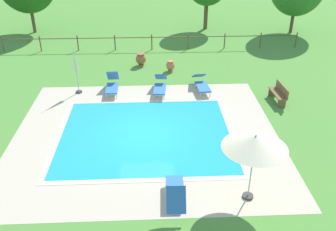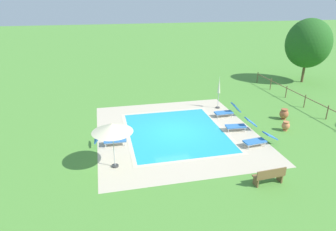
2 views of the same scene
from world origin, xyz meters
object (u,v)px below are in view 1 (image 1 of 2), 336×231
object	(u,v)px
patio_umbrella_open_foreground	(255,142)
patio_umbrella_closed_row_west	(75,64)
sun_lounger_north_far	(202,84)
terracotta_urn_by_tree	(141,59)
terracotta_urn_near_fence	(170,66)
sun_lounger_north_end	(160,86)
wooden_bench_lawn_side	(279,93)
sun_lounger_north_mid	(175,192)
sun_lounger_north_near_steps	(112,85)

from	to	relation	value
patio_umbrella_open_foreground	patio_umbrella_closed_row_west	world-z (taller)	patio_umbrella_closed_row_west
sun_lounger_north_far	terracotta_urn_by_tree	size ratio (longest dim) A/B	2.75
patio_umbrella_open_foreground	terracotta_urn_near_fence	world-z (taller)	patio_umbrella_open_foreground
sun_lounger_north_end	terracotta_urn_near_fence	world-z (taller)	sun_lounger_north_end
wooden_bench_lawn_side	sun_lounger_north_far	bearing A→B (deg)	157.68
sun_lounger_north_end	terracotta_urn_by_tree	bearing A→B (deg)	105.39
sun_lounger_north_mid	wooden_bench_lawn_side	world-z (taller)	sun_lounger_north_mid
terracotta_urn_by_tree	patio_umbrella_closed_row_west	bearing A→B (deg)	-130.57
sun_lounger_north_far	sun_lounger_north_end	world-z (taller)	sun_lounger_north_end
sun_lounger_north_mid	patio_umbrella_open_foreground	bearing A→B (deg)	2.52
sun_lounger_north_mid	sun_lounger_north_end	bearing A→B (deg)	91.75
sun_lounger_north_end	terracotta_urn_near_fence	xyz separation A→B (m)	(0.69, 2.87, -0.03)
sun_lounger_north_far	patio_umbrella_open_foreground	xyz separation A→B (m)	(0.49, -8.37, 1.81)
patio_umbrella_open_foreground	wooden_bench_lawn_side	distance (m)	7.75
sun_lounger_north_mid	terracotta_urn_by_tree	size ratio (longest dim) A/B	2.42
sun_lounger_north_end	patio_umbrella_open_foreground	world-z (taller)	patio_umbrella_open_foreground
sun_lounger_north_end	sun_lounger_north_near_steps	bearing A→B (deg)	175.94
patio_umbrella_open_foreground	patio_umbrella_closed_row_west	distance (m)	10.85
sun_lounger_north_end	wooden_bench_lawn_side	size ratio (longest dim) A/B	1.34
sun_lounger_north_near_steps	sun_lounger_north_far	distance (m)	4.67
patio_umbrella_open_foreground	wooden_bench_lawn_side	xyz separation A→B (m)	(3.15, 6.87, -1.70)
sun_lounger_north_near_steps	sun_lounger_north_far	world-z (taller)	sun_lounger_north_near_steps
sun_lounger_north_far	sun_lounger_north_near_steps	bearing A→B (deg)	179.88
patio_umbrella_closed_row_west	sun_lounger_north_near_steps	bearing A→B (deg)	0.71
patio_umbrella_open_foreground	patio_umbrella_closed_row_west	xyz separation A→B (m)	(-6.90, 8.36, -0.58)
sun_lounger_north_mid	wooden_bench_lawn_side	bearing A→B (deg)	51.43
patio_umbrella_closed_row_west	wooden_bench_lawn_side	size ratio (longest dim) A/B	1.64
sun_lounger_north_near_steps	sun_lounger_north_end	xyz separation A→B (m)	(2.49, -0.18, -0.02)
patio_umbrella_open_foreground	patio_umbrella_closed_row_west	size ratio (longest dim) A/B	0.97
patio_umbrella_open_foreground	sun_lounger_north_end	bearing A→B (deg)	108.04
terracotta_urn_by_tree	terracotta_urn_near_fence	bearing A→B (deg)	-29.57
sun_lounger_north_far	sun_lounger_north_end	bearing A→B (deg)	-175.64
sun_lounger_north_far	sun_lounger_north_end	size ratio (longest dim) A/B	1.03
sun_lounger_north_mid	sun_lounger_north_end	size ratio (longest dim) A/B	0.91
sun_lounger_north_mid	sun_lounger_north_far	xyz separation A→B (m)	(1.93, 8.47, -0.04)
terracotta_urn_by_tree	sun_lounger_north_near_steps	bearing A→B (deg)	-111.13
sun_lounger_north_far	terracotta_urn_near_fence	xyz separation A→B (m)	(-1.49, 2.70, -0.01)
patio_umbrella_closed_row_west	wooden_bench_lawn_side	world-z (taller)	patio_umbrella_closed_row_west
sun_lounger_north_mid	wooden_bench_lawn_side	xyz separation A→B (m)	(5.57, 6.98, 0.07)
sun_lounger_north_mid	patio_umbrella_closed_row_west	distance (m)	9.65
sun_lounger_north_mid	sun_lounger_north_end	xyz separation A→B (m)	(-0.25, 8.31, -0.02)
sun_lounger_north_mid	terracotta_urn_near_fence	distance (m)	11.18
patio_umbrella_open_foreground	terracotta_urn_near_fence	xyz separation A→B (m)	(-1.98, 11.07, -1.82)
patio_umbrella_open_foreground	wooden_bench_lawn_side	bearing A→B (deg)	65.39
terracotta_urn_near_fence	wooden_bench_lawn_side	bearing A→B (deg)	-39.25
patio_umbrella_closed_row_west	terracotta_urn_near_fence	bearing A→B (deg)	28.86
sun_lounger_north_near_steps	wooden_bench_lawn_side	bearing A→B (deg)	-10.26
sun_lounger_north_far	patio_umbrella_closed_row_west	size ratio (longest dim) A/B	0.84
sun_lounger_north_near_steps	patio_umbrella_closed_row_west	world-z (taller)	patio_umbrella_closed_row_west
wooden_bench_lawn_side	terracotta_urn_by_tree	xyz separation A→B (m)	(-6.88, 5.19, -0.06)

